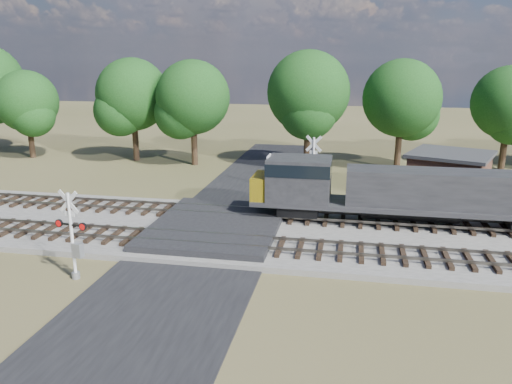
# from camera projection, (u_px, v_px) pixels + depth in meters

# --- Properties ---
(ground) EXTENTS (160.00, 160.00, 0.00)m
(ground) POSITION_uv_depth(u_px,v_px,m) (215.00, 235.00, 27.85)
(ground) COLOR #4C4C28
(ground) RESTS_ON ground
(ballast_bed) EXTENTS (140.00, 10.00, 0.30)m
(ballast_bed) POSITION_uv_depth(u_px,v_px,m) (399.00, 242.00, 26.46)
(ballast_bed) COLOR gray
(ballast_bed) RESTS_ON ground
(road) EXTENTS (7.00, 60.00, 0.08)m
(road) POSITION_uv_depth(u_px,v_px,m) (215.00, 235.00, 27.84)
(road) COLOR black
(road) RESTS_ON ground
(crossing_panel) EXTENTS (7.00, 9.00, 0.62)m
(crossing_panel) POSITION_uv_depth(u_px,v_px,m) (217.00, 227.00, 28.24)
(crossing_panel) COLOR #262628
(crossing_panel) RESTS_ON ground
(track_near) EXTENTS (140.00, 2.60, 0.33)m
(track_near) POSITION_uv_depth(u_px,v_px,m) (263.00, 245.00, 25.28)
(track_near) COLOR black
(track_near) RESTS_ON ballast_bed
(track_far) EXTENTS (140.00, 2.60, 0.33)m
(track_far) POSITION_uv_depth(u_px,v_px,m) (278.00, 215.00, 30.02)
(track_far) COLOR black
(track_far) RESTS_ON ballast_bed
(crossing_signal_near) EXTENTS (1.64, 0.44, 4.11)m
(crossing_signal_near) POSITION_uv_depth(u_px,v_px,m) (74.00, 243.00, 21.93)
(crossing_signal_near) COLOR silver
(crossing_signal_near) RESTS_ON ground
(crossing_signal_far) EXTENTS (1.81, 0.45, 4.50)m
(crossing_signal_far) POSITION_uv_depth(u_px,v_px,m) (312.00, 173.00, 34.53)
(crossing_signal_far) COLOR silver
(crossing_signal_far) RESTS_ON ground
(equipment_shed) EXTENTS (6.56, 6.56, 3.44)m
(equipment_shed) POSITION_uv_depth(u_px,v_px,m) (449.00, 177.00, 33.91)
(equipment_shed) COLOR #4F2D22
(equipment_shed) RESTS_ON ground
(treeline) EXTENTS (79.56, 11.26, 11.75)m
(treeline) POSITION_uv_depth(u_px,v_px,m) (375.00, 93.00, 43.65)
(treeline) COLOR black
(treeline) RESTS_ON ground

